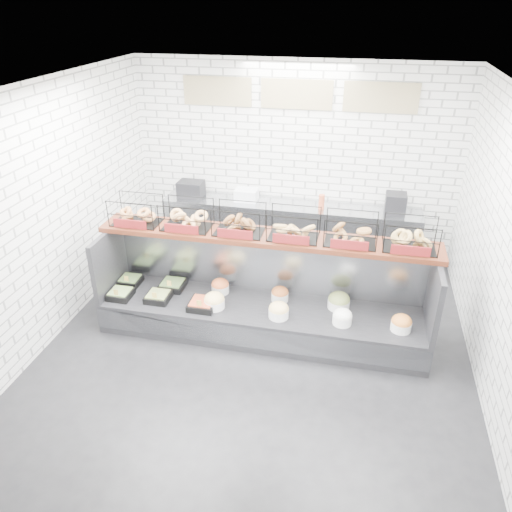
# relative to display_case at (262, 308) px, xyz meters

# --- Properties ---
(ground) EXTENTS (5.50, 5.50, 0.00)m
(ground) POSITION_rel_display_case_xyz_m (0.01, -0.34, -0.33)
(ground) COLOR black
(ground) RESTS_ON ground
(room_shell) EXTENTS (5.02, 5.51, 3.01)m
(room_shell) POSITION_rel_display_case_xyz_m (0.01, 0.26, 1.73)
(room_shell) COLOR white
(room_shell) RESTS_ON ground
(display_case) EXTENTS (4.00, 0.90, 1.20)m
(display_case) POSITION_rel_display_case_xyz_m (0.00, 0.00, 0.00)
(display_case) COLOR black
(display_case) RESTS_ON ground
(bagel_shelf) EXTENTS (4.10, 0.50, 0.40)m
(bagel_shelf) POSITION_rel_display_case_xyz_m (0.01, 0.18, 1.06)
(bagel_shelf) COLOR #3B170C
(bagel_shelf) RESTS_ON display_case
(prep_counter) EXTENTS (4.00, 0.60, 1.20)m
(prep_counter) POSITION_rel_display_case_xyz_m (0.00, 2.09, 0.14)
(prep_counter) COLOR #93969B
(prep_counter) RESTS_ON ground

